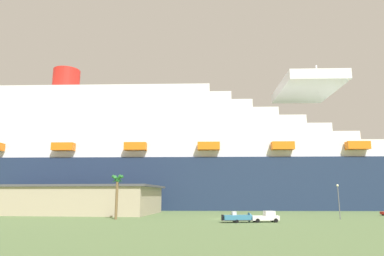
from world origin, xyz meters
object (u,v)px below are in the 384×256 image
at_px(small_boat_on_trailer, 240,218).
at_px(street_lamp, 338,196).
at_px(cruise_ship, 136,160).
at_px(parked_car_yellow_taxi, 120,211).
at_px(pickup_truck, 266,217).
at_px(palm_tree, 117,185).

height_order(small_boat_on_trailer, street_lamp, street_lamp).
xyz_separation_m(small_boat_on_trailer, street_lamp, (23.44, 9.52, 4.13)).
relative_size(cruise_ship, street_lamp, 34.62).
bearing_deg(parked_car_yellow_taxi, pickup_truck, -40.43).
relative_size(small_boat_on_trailer, street_lamp, 0.96).
distance_m(cruise_ship, palm_tree, 61.63).
distance_m(cruise_ship, pickup_truck, 80.59).
relative_size(palm_tree, street_lamp, 1.29).
distance_m(palm_tree, parked_car_yellow_taxi, 24.83).
relative_size(cruise_ship, parked_car_yellow_taxi, 59.56).
bearing_deg(parked_car_yellow_taxi, palm_tree, -79.09).
distance_m(palm_tree, street_lamp, 50.45).
bearing_deg(palm_tree, parked_car_yellow_taxi, 100.91).
xyz_separation_m(palm_tree, street_lamp, (50.37, 0.82, -2.63)).
height_order(pickup_truck, small_boat_on_trailer, pickup_truck).
height_order(cruise_ship, small_boat_on_trailer, cruise_ship).
height_order(palm_tree, parked_car_yellow_taxi, palm_tree).
height_order(palm_tree, street_lamp, palm_tree).
distance_m(cruise_ship, street_lamp, 83.86).
bearing_deg(palm_tree, street_lamp, 0.94).
bearing_deg(palm_tree, cruise_ship, 96.86).
xyz_separation_m(cruise_ship, pickup_truck, (39.37, -67.89, -18.36)).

